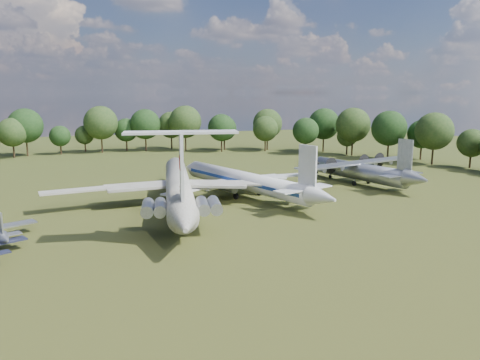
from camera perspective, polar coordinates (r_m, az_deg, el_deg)
name	(u,v)px	position (r m, az deg, el deg)	size (l,w,h in m)	color
ground	(166,213)	(76.77, -9.05, -3.97)	(300.00, 300.00, 0.00)	#294015
il62_airliner	(178,191)	(79.58, -7.52, -1.32)	(44.48, 57.83, 5.67)	beige
tu104_jet	(244,184)	(87.26, 0.53, -0.50)	(35.12, 46.83, 4.68)	silver
an12_transport	(358,173)	(102.31, 14.24, 0.78)	(30.97, 34.62, 4.55)	#A2A4AA
person_on_il62	(181,189)	(63.30, -7.18, -1.05)	(0.57, 0.37, 1.55)	#876245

